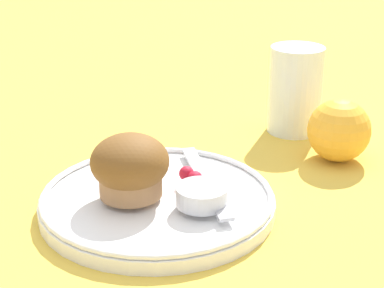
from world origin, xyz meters
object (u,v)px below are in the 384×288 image
muffin (128,166)px  orange_fruit (339,130)px  butter_knife (205,181)px  juice_glass (295,90)px

muffin → orange_fruit: (0.04, 0.27, -0.01)m
butter_knife → juice_glass: bearing=135.8°
butter_knife → orange_fruit: bearing=110.0°
juice_glass → orange_fruit: bearing=-13.8°
muffin → orange_fruit: 0.27m
butter_knife → orange_fruit: 0.19m
butter_knife → juice_glass: (-0.09, 0.22, 0.04)m
muffin → butter_knife: muffin is taller
butter_knife → juice_glass: juice_glass is taller
butter_knife → juice_glass: 0.24m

